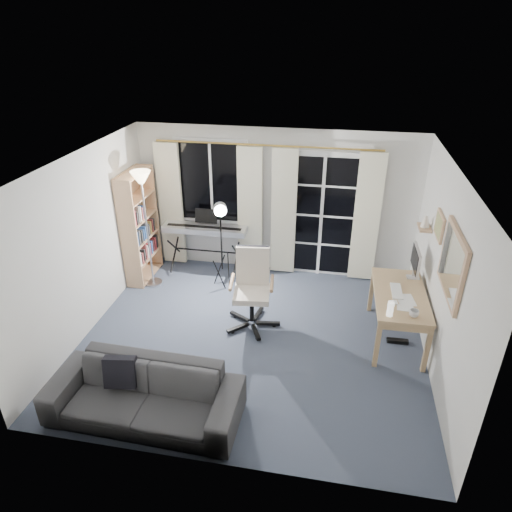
{
  "coord_description": "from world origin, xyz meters",
  "views": [
    {
      "loc": [
        0.96,
        -4.88,
        3.85
      ],
      "look_at": [
        -0.02,
        0.35,
        1.07
      ],
      "focal_mm": 32.0,
      "sensor_mm": 36.0,
      "label": 1
    }
  ],
  "objects_px": {
    "studio_light": "(221,220)",
    "office_chair": "(252,281)",
    "monitor": "(416,261)",
    "sofa": "(143,387)",
    "mug": "(414,313)",
    "torchiere_lamp": "(143,195)",
    "desk": "(400,299)",
    "keyboard_piano": "(205,230)",
    "bookshelf": "(138,229)"
  },
  "relations": [
    {
      "from": "keyboard_piano",
      "to": "desk",
      "type": "height_order",
      "value": "keyboard_piano"
    },
    {
      "from": "studio_light",
      "to": "monitor",
      "type": "xyz_separation_m",
      "value": [
        2.78,
        -0.36,
        -0.23
      ]
    },
    {
      "from": "studio_light",
      "to": "sofa",
      "type": "distance_m",
      "value": 2.83
    },
    {
      "from": "bookshelf",
      "to": "sofa",
      "type": "distance_m",
      "value": 3.16
    },
    {
      "from": "office_chair",
      "to": "torchiere_lamp",
      "type": "bearing_deg",
      "value": 151.46
    },
    {
      "from": "keyboard_piano",
      "to": "mug",
      "type": "bearing_deg",
      "value": -31.04
    },
    {
      "from": "studio_light",
      "to": "desk",
      "type": "bearing_deg",
      "value": -35.24
    },
    {
      "from": "office_chair",
      "to": "monitor",
      "type": "bearing_deg",
      "value": 3.64
    },
    {
      "from": "studio_light",
      "to": "monitor",
      "type": "bearing_deg",
      "value": -25.2
    },
    {
      "from": "desk",
      "to": "mug",
      "type": "distance_m",
      "value": 0.53
    },
    {
      "from": "office_chair",
      "to": "sofa",
      "type": "bearing_deg",
      "value": -119.23
    },
    {
      "from": "bookshelf",
      "to": "keyboard_piano",
      "type": "relative_size",
      "value": 1.3
    },
    {
      "from": "mug",
      "to": "sofa",
      "type": "bearing_deg",
      "value": -153.86
    },
    {
      "from": "bookshelf",
      "to": "mug",
      "type": "distance_m",
      "value": 4.36
    },
    {
      "from": "torchiere_lamp",
      "to": "desk",
      "type": "height_order",
      "value": "torchiere_lamp"
    },
    {
      "from": "keyboard_piano",
      "to": "office_chair",
      "type": "xyz_separation_m",
      "value": [
        1.05,
        -1.29,
        -0.11
      ]
    },
    {
      "from": "bookshelf",
      "to": "keyboard_piano",
      "type": "height_order",
      "value": "bookshelf"
    },
    {
      "from": "studio_light",
      "to": "monitor",
      "type": "height_order",
      "value": "studio_light"
    },
    {
      "from": "keyboard_piano",
      "to": "office_chair",
      "type": "relative_size",
      "value": 1.25
    },
    {
      "from": "monitor",
      "to": "office_chair",
      "type": "bearing_deg",
      "value": -170.51
    },
    {
      "from": "keyboard_piano",
      "to": "sofa",
      "type": "height_order",
      "value": "keyboard_piano"
    },
    {
      "from": "monitor",
      "to": "mug",
      "type": "height_order",
      "value": "monitor"
    },
    {
      "from": "bookshelf",
      "to": "mug",
      "type": "relative_size",
      "value": 15.62
    },
    {
      "from": "torchiere_lamp",
      "to": "keyboard_piano",
      "type": "height_order",
      "value": "torchiere_lamp"
    },
    {
      "from": "sofa",
      "to": "monitor",
      "type": "bearing_deg",
      "value": 39.91
    },
    {
      "from": "torchiere_lamp",
      "to": "monitor",
      "type": "relative_size",
      "value": 3.72
    },
    {
      "from": "office_chair",
      "to": "sofa",
      "type": "xyz_separation_m",
      "value": [
        -0.8,
        -1.95,
        -0.25
      ]
    },
    {
      "from": "bookshelf",
      "to": "sofa",
      "type": "bearing_deg",
      "value": -65.76
    },
    {
      "from": "mug",
      "to": "torchiere_lamp",
      "type": "bearing_deg",
      "value": 161.9
    },
    {
      "from": "bookshelf",
      "to": "desk",
      "type": "height_order",
      "value": "bookshelf"
    },
    {
      "from": "studio_light",
      "to": "desk",
      "type": "distance_m",
      "value": 2.77
    },
    {
      "from": "sofa",
      "to": "desk",
      "type": "bearing_deg",
      "value": 35.98
    },
    {
      "from": "mug",
      "to": "bookshelf",
      "type": "bearing_deg",
      "value": 160.37
    },
    {
      "from": "bookshelf",
      "to": "torchiere_lamp",
      "type": "distance_m",
      "value": 0.74
    },
    {
      "from": "mug",
      "to": "office_chair",
      "type": "bearing_deg",
      "value": 165.08
    },
    {
      "from": "office_chair",
      "to": "monitor",
      "type": "height_order",
      "value": "monitor"
    },
    {
      "from": "office_chair",
      "to": "mug",
      "type": "distance_m",
      "value": 2.13
    },
    {
      "from": "torchiere_lamp",
      "to": "office_chair",
      "type": "height_order",
      "value": "torchiere_lamp"
    },
    {
      "from": "studio_light",
      "to": "office_chair",
      "type": "distance_m",
      "value": 1.12
    },
    {
      "from": "bookshelf",
      "to": "studio_light",
      "type": "xyz_separation_m",
      "value": [
        1.42,
        -0.16,
        0.34
      ]
    },
    {
      "from": "bookshelf",
      "to": "monitor",
      "type": "bearing_deg",
      "value": -6.19
    },
    {
      "from": "studio_light",
      "to": "mug",
      "type": "bearing_deg",
      "value": -43.86
    },
    {
      "from": "keyboard_piano",
      "to": "monitor",
      "type": "xyz_separation_m",
      "value": [
        3.2,
        -0.89,
        0.21
      ]
    },
    {
      "from": "keyboard_piano",
      "to": "monitor",
      "type": "relative_size",
      "value": 2.74
    },
    {
      "from": "keyboard_piano",
      "to": "sofa",
      "type": "xyz_separation_m",
      "value": [
        0.24,
        -3.25,
        -0.36
      ]
    },
    {
      "from": "torchiere_lamp",
      "to": "mug",
      "type": "relative_size",
      "value": 16.36
    },
    {
      "from": "bookshelf",
      "to": "studio_light",
      "type": "height_order",
      "value": "bookshelf"
    },
    {
      "from": "office_chair",
      "to": "sofa",
      "type": "height_order",
      "value": "office_chair"
    },
    {
      "from": "desk",
      "to": "sofa",
      "type": "xyz_separation_m",
      "value": [
        -2.76,
        -1.9,
        -0.21
      ]
    },
    {
      "from": "office_chair",
      "to": "monitor",
      "type": "relative_size",
      "value": 2.19
    }
  ]
}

